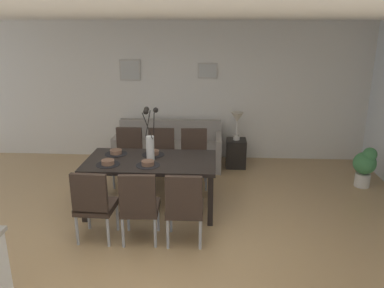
# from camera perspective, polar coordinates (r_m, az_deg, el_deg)

# --- Properties ---
(ground_plane) EXTENTS (9.00, 9.00, 0.00)m
(ground_plane) POSITION_cam_1_polar(r_m,az_deg,el_deg) (4.83, -5.86, -14.39)
(ground_plane) COLOR tan
(back_wall_panel) EXTENTS (9.00, 0.10, 2.60)m
(back_wall_panel) POSITION_cam_1_polar(r_m,az_deg,el_deg) (7.44, -2.22, 7.81)
(back_wall_panel) COLOR silver
(back_wall_panel) RESTS_ON ground
(ceiling_panel) EXTENTS (9.00, 7.20, 0.08)m
(ceiling_panel) POSITION_cam_1_polar(r_m,az_deg,el_deg) (4.51, -6.11, 18.60)
(ceiling_panel) COLOR white
(dining_table) EXTENTS (1.80, 0.98, 0.74)m
(dining_table) POSITION_cam_1_polar(r_m,az_deg,el_deg) (5.37, -6.14, -3.11)
(dining_table) COLOR black
(dining_table) RESTS_ON ground
(dining_chair_near_left) EXTENTS (0.46, 0.46, 0.92)m
(dining_chair_near_left) POSITION_cam_1_polar(r_m,az_deg,el_deg) (4.75, -14.39, -8.43)
(dining_chair_near_left) COLOR #33261E
(dining_chair_near_left) RESTS_ON ground
(dining_chair_near_right) EXTENTS (0.45, 0.45, 0.92)m
(dining_chair_near_right) POSITION_cam_1_polar(r_m,az_deg,el_deg) (6.36, -9.44, -1.42)
(dining_chair_near_right) COLOR #33261E
(dining_chair_near_right) RESTS_ON ground
(dining_chair_far_left) EXTENTS (0.46, 0.46, 0.92)m
(dining_chair_far_left) POSITION_cam_1_polar(r_m,az_deg,el_deg) (4.62, -7.84, -8.80)
(dining_chair_far_left) COLOR #33261E
(dining_chair_far_left) RESTS_ON ground
(dining_chair_far_right) EXTENTS (0.44, 0.44, 0.92)m
(dining_chair_far_right) POSITION_cam_1_polar(r_m,az_deg,el_deg) (6.27, -4.65, -1.53)
(dining_chair_far_right) COLOR #33261E
(dining_chair_far_right) RESTS_ON ground
(dining_chair_mid_left) EXTENTS (0.45, 0.45, 0.92)m
(dining_chair_mid_left) POSITION_cam_1_polar(r_m,az_deg,el_deg) (4.55, -1.14, -9.07)
(dining_chair_mid_left) COLOR #33261E
(dining_chair_mid_left) RESTS_ON ground
(dining_chair_mid_right) EXTENTS (0.47, 0.47, 0.92)m
(dining_chair_mid_right) POSITION_cam_1_polar(r_m,az_deg,el_deg) (6.22, 0.30, -1.62)
(dining_chair_mid_right) COLOR #33261E
(dining_chair_mid_right) RESTS_ON ground
(centerpiece_vase) EXTENTS (0.21, 0.23, 0.73)m
(centerpiece_vase) POSITION_cam_1_polar(r_m,az_deg,el_deg) (5.26, -6.25, 0.55)
(centerpiece_vase) COLOR silver
(centerpiece_vase) RESTS_ON dining_table
(placemat_near_left) EXTENTS (0.32, 0.32, 0.01)m
(placemat_near_left) POSITION_cam_1_polar(r_m,az_deg,el_deg) (5.26, -12.37, -2.98)
(placemat_near_left) COLOR black
(placemat_near_left) RESTS_ON dining_table
(bowl_near_left) EXTENTS (0.17, 0.17, 0.07)m
(bowl_near_left) POSITION_cam_1_polar(r_m,az_deg,el_deg) (5.25, -12.40, -2.60)
(bowl_near_left) COLOR brown
(bowl_near_left) RESTS_ON dining_table
(placemat_near_right) EXTENTS (0.32, 0.32, 0.01)m
(placemat_near_right) POSITION_cam_1_polar(r_m,az_deg,el_deg) (5.66, -11.21, -1.44)
(placemat_near_right) COLOR black
(placemat_near_right) RESTS_ON dining_table
(bowl_near_right) EXTENTS (0.17, 0.17, 0.07)m
(bowl_near_right) POSITION_cam_1_polar(r_m,az_deg,el_deg) (5.65, -11.23, -1.08)
(bowl_near_right) COLOR brown
(bowl_near_right) RESTS_ON dining_table
(placemat_far_left) EXTENTS (0.32, 0.32, 0.01)m
(placemat_far_left) POSITION_cam_1_polar(r_m,az_deg,el_deg) (5.14, -6.56, -3.16)
(placemat_far_left) COLOR black
(placemat_far_left) RESTS_ON dining_table
(bowl_far_left) EXTENTS (0.17, 0.17, 0.07)m
(bowl_far_left) POSITION_cam_1_polar(r_m,az_deg,el_deg) (5.13, -6.57, -2.77)
(bowl_far_left) COLOR brown
(bowl_far_left) RESTS_ON dining_table
(placemat_far_right) EXTENTS (0.32, 0.32, 0.01)m
(placemat_far_right) POSITION_cam_1_polar(r_m,az_deg,el_deg) (5.55, -5.80, -1.57)
(placemat_far_right) COLOR black
(placemat_far_right) RESTS_ON dining_table
(bowl_far_right) EXTENTS (0.17, 0.17, 0.07)m
(bowl_far_right) POSITION_cam_1_polar(r_m,az_deg,el_deg) (5.54, -5.81, -1.20)
(bowl_far_right) COLOR brown
(bowl_far_right) RESTS_ON dining_table
(sofa) EXTENTS (1.93, 0.84, 0.80)m
(sofa) POSITION_cam_1_polar(r_m,az_deg,el_deg) (7.16, -3.42, -1.02)
(sofa) COLOR gray
(sofa) RESTS_ON ground
(side_table) EXTENTS (0.36, 0.36, 0.52)m
(side_table) POSITION_cam_1_polar(r_m,az_deg,el_deg) (7.12, 6.53, -1.37)
(side_table) COLOR black
(side_table) RESTS_ON ground
(table_lamp) EXTENTS (0.22, 0.22, 0.51)m
(table_lamp) POSITION_cam_1_polar(r_m,az_deg,el_deg) (6.95, 6.71, 3.58)
(table_lamp) COLOR beige
(table_lamp) RESTS_ON side_table
(framed_picture_left) EXTENTS (0.40, 0.03, 0.39)m
(framed_picture_left) POSITION_cam_1_polar(r_m,az_deg,el_deg) (7.45, -9.19, 10.78)
(framed_picture_left) COLOR #B2ADA3
(framed_picture_center) EXTENTS (0.36, 0.03, 0.28)m
(framed_picture_center) POSITION_cam_1_polar(r_m,az_deg,el_deg) (7.28, 2.33, 10.83)
(framed_picture_center) COLOR #B2ADA3
(potted_plant) EXTENTS (0.36, 0.36, 0.67)m
(potted_plant) POSITION_cam_1_polar(r_m,az_deg,el_deg) (6.78, 24.31, -2.86)
(potted_plant) COLOR silver
(potted_plant) RESTS_ON ground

